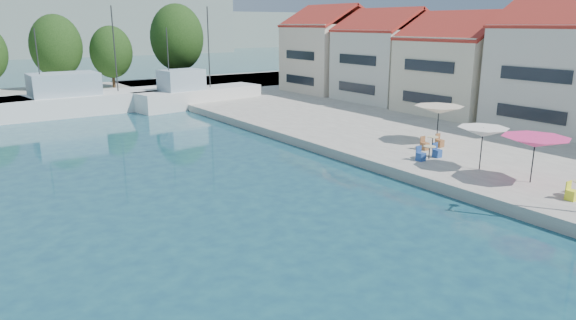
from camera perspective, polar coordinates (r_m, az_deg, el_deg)
quay_right at (r=44.72m, az=19.81°, el=3.91°), size 32.00×92.00×0.60m
quay_far at (r=63.29m, az=-29.04°, el=5.93°), size 90.00×16.00×0.60m
hill_east at (r=183.62m, az=-17.93°, el=13.56°), size 140.00×40.00×12.00m
building_03 at (r=42.69m, az=28.62°, el=9.56°), size 8.40×8.80×10.20m
building_04 at (r=47.51m, az=18.81°, el=10.35°), size 9.00×8.80×9.20m
building_05 at (r=53.39m, az=11.00°, el=11.54°), size 8.40×8.80×9.70m
building_06 at (r=60.05m, az=4.78°, el=12.33°), size 9.00×8.80×10.20m
trawler_03 at (r=52.45m, az=-20.86°, el=6.18°), size 19.49×5.20×10.20m
trawler_04 at (r=53.18m, az=-10.12°, el=7.03°), size 13.80×5.45×10.20m
tree_06 at (r=66.90m, az=-24.38°, el=11.44°), size 5.85×5.85×8.66m
tree_07 at (r=66.51m, az=-19.05°, el=11.27°), size 4.97×4.97×7.35m
tree_08 at (r=69.39m, az=-12.24°, el=13.15°), size 6.80×6.80×10.06m
umbrella_pink at (r=27.47m, az=25.77°, el=1.80°), size 3.20×3.20×2.28m
umbrella_white at (r=28.91m, az=20.84°, el=2.91°), size 2.64×2.64×2.29m
umbrella_cream at (r=34.74m, az=16.42°, el=5.38°), size 3.15×3.15×2.42m
cafe_table_02 at (r=30.63m, az=15.41°, el=0.63°), size 1.82×0.70×0.76m
cafe_table_03 at (r=33.28m, az=15.74°, el=1.73°), size 1.82×0.70×0.76m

